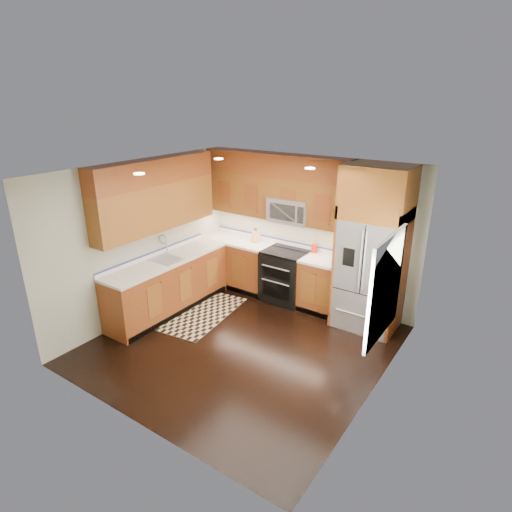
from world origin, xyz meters
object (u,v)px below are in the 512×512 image
Objects in this scene: refrigerator at (372,250)px; rug at (199,312)px; knife_block at (256,236)px; utensil_crock at (315,247)px; range at (285,276)px.

refrigerator is 1.58× the size of rug.
rug is 1.77m from knife_block.
rug is at bearing -132.49° from utensil_crock.
refrigerator is at bearing 19.06° from rug.
utensil_crock is (1.39, 1.52, 1.04)m from rug.
range is 0.57× the size of rug.
refrigerator is 2.30m from knife_block.
range is at bearing -151.60° from utensil_crock.
utensil_crock reaches higher than rug.
rug is at bearing -153.59° from refrigerator.
range is at bearing 46.05° from rug.
refrigerator reaches higher than rug.
refrigerator is 3.08m from rug.
refrigerator is 1.17m from utensil_crock.
refrigerator is at bearing -13.96° from utensil_crock.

